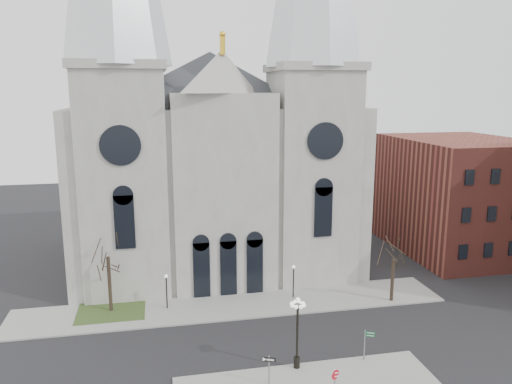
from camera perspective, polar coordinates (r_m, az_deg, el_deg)
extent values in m
plane|color=black|center=(38.19, 0.06, -19.65)|extent=(160.00, 160.00, 0.00)
cube|color=gray|center=(47.75, -2.69, -12.83)|extent=(40.00, 6.00, 0.14)
cube|color=#2B401B|center=(48.39, -16.20, -12.93)|extent=(6.00, 5.00, 0.18)
cube|color=gray|center=(59.33, -5.04, 1.08)|extent=(30.00, 24.00, 18.00)
pyramid|color=#2D3035|center=(58.47, -5.31, 15.68)|extent=(33.00, 26.40, 6.00)
cube|color=gray|center=(50.32, -14.74, 1.14)|extent=(8.00, 8.00, 22.00)
cylinder|color=black|center=(45.75, -15.25, 5.17)|extent=(3.60, 0.30, 3.60)
cube|color=gray|center=(52.76, 6.32, 1.93)|extent=(8.00, 8.00, 22.00)
cylinder|color=black|center=(48.42, 7.91, 5.80)|extent=(3.60, 0.30, 3.60)
cube|color=gray|center=(49.45, -3.70, -0.15)|extent=(10.00, 5.00, 19.50)
pyramid|color=gray|center=(48.43, -3.89, 13.59)|extent=(11.00, 5.00, 4.00)
cube|color=brown|center=(66.46, 22.08, -0.35)|extent=(14.00, 18.00, 14.00)
cylinder|color=black|center=(47.41, -16.38, -10.14)|extent=(0.32, 0.32, 5.25)
cylinder|color=black|center=(49.59, 15.32, -9.75)|extent=(0.32, 0.32, 4.20)
cylinder|color=black|center=(47.12, -10.17, -11.27)|extent=(0.12, 0.12, 3.00)
sphere|color=white|center=(46.52, -10.24, -9.45)|extent=(0.32, 0.32, 0.32)
cylinder|color=black|center=(48.77, 4.29, -10.30)|extent=(0.12, 0.12, 3.00)
sphere|color=white|center=(48.20, 4.32, -8.53)|extent=(0.32, 0.32, 0.32)
cylinder|color=#B60C18|center=(34.40, 9.02, -19.89)|extent=(0.73, 0.09, 0.73)
cylinder|color=white|center=(34.40, 9.02, -19.89)|extent=(0.79, 0.08, 0.79)
cube|color=white|center=(34.34, 9.03, -19.72)|extent=(0.40, 0.05, 0.09)
cube|color=white|center=(34.46, 9.01, -20.06)|extent=(0.46, 0.05, 0.09)
cylinder|color=black|center=(37.14, 4.73, -16.19)|extent=(0.17, 0.17, 4.77)
cylinder|color=black|center=(38.10, 4.68, -18.81)|extent=(0.46, 0.46, 0.83)
sphere|color=white|center=(35.90, 4.81, -12.17)|extent=(0.33, 0.33, 0.33)
cylinder|color=slate|center=(35.84, 1.49, -19.69)|extent=(0.09, 0.09, 2.13)
cube|color=black|center=(35.43, 1.50, -18.57)|extent=(0.88, 0.39, 0.30)
cylinder|color=slate|center=(39.34, 12.30, -16.72)|extent=(0.10, 0.10, 2.37)
cube|color=#0D5C2A|center=(38.89, 12.94, -15.40)|extent=(0.63, 0.27, 0.16)
cube|color=#0D5C2A|center=(38.99, 12.92, -15.68)|extent=(0.63, 0.27, 0.16)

